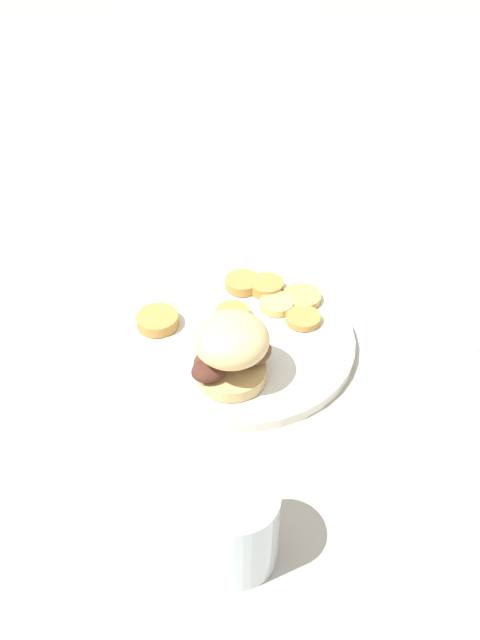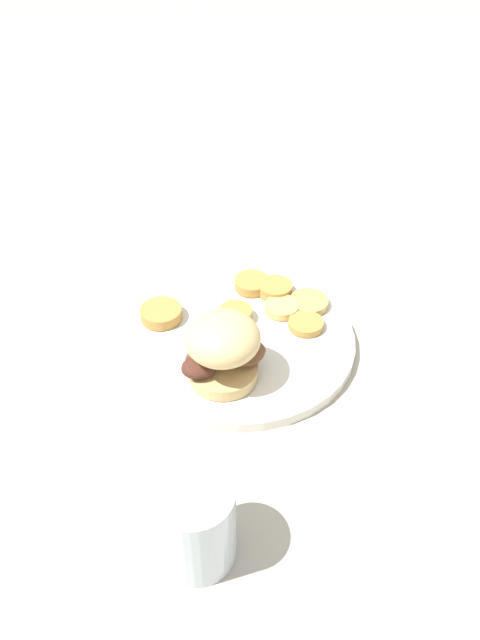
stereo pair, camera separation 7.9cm
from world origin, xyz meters
name	(u,v)px [view 2 (the right image)]	position (x,y,z in m)	size (l,w,h in m)	color
ground_plane	(240,344)	(0.00, 0.00, 0.00)	(4.00, 4.00, 0.00)	#B2A899
dinner_plate	(240,339)	(0.00, 0.00, 0.01)	(0.30, 0.30, 0.02)	white
sandwich	(224,347)	(0.06, 0.05, 0.06)	(0.12, 0.09, 0.09)	tan
potato_round_0	(306,324)	(-0.08, 0.03, 0.02)	(0.05, 0.05, 0.01)	#BC8942
potato_round_1	(236,314)	(-0.01, -0.03, 0.02)	(0.04, 0.04, 0.01)	#BC8942
potato_round_2	(252,283)	(-0.07, -0.08, 0.02)	(0.05, 0.05, 0.01)	#BC8942
potato_round_3	(308,302)	(-0.11, 0.00, 0.02)	(0.05, 0.05, 0.01)	tan
potato_round_4	(282,307)	(-0.07, -0.01, 0.02)	(0.05, 0.05, 0.01)	#DBB766
potato_round_5	(275,289)	(-0.09, -0.05, 0.02)	(0.05, 0.05, 0.01)	#BC8942
potato_round_6	(161,313)	(0.07, -0.09, 0.02)	(0.06, 0.06, 0.02)	#BC8942
fork	(443,327)	(-0.25, 0.12, 0.00)	(0.05, 0.18, 0.00)	silver
drinking_glass	(196,524)	(0.19, 0.22, 0.05)	(0.07, 0.07, 0.10)	silver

